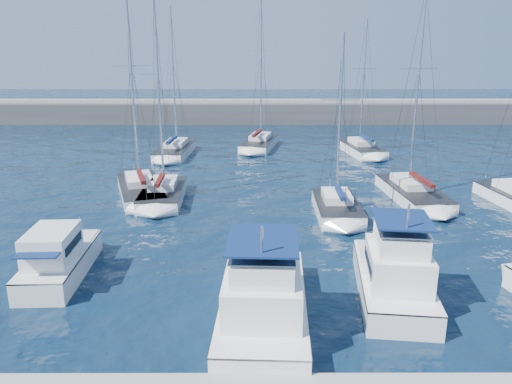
{
  "coord_description": "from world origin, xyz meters",
  "views": [
    {
      "loc": [
        -2.26,
        -24.67,
        11.56
      ],
      "look_at": [
        -2.21,
        4.05,
        3.0
      ],
      "focal_mm": 35.0,
      "sensor_mm": 36.0,
      "label": 1
    }
  ],
  "objects_px": {
    "sailboat_back_c": "(362,149)",
    "motor_yacht_port_outer": "(58,260)",
    "sailboat_back_a": "(175,150)",
    "sailboat_back_b": "(259,143)",
    "motor_yacht_port_inner": "(263,301)",
    "sailboat_mid_c": "(337,208)",
    "motor_yacht_stbd_inner": "(394,277)",
    "sailboat_mid_b": "(163,194)",
    "sailboat_mid_a": "(140,189)",
    "sailboat_mid_d": "(412,192)"
  },
  "relations": [
    {
      "from": "sailboat_mid_d",
      "to": "sailboat_back_b",
      "type": "relative_size",
      "value": 0.94
    },
    {
      "from": "motor_yacht_port_outer",
      "to": "sailboat_mid_d",
      "type": "height_order",
      "value": "sailboat_mid_d"
    },
    {
      "from": "sailboat_mid_d",
      "to": "sailboat_back_a",
      "type": "xyz_separation_m",
      "value": [
        -20.8,
        15.9,
        0.0
      ]
    },
    {
      "from": "motor_yacht_port_inner",
      "to": "sailboat_back_c",
      "type": "bearing_deg",
      "value": 74.52
    },
    {
      "from": "motor_yacht_port_outer",
      "to": "sailboat_back_a",
      "type": "xyz_separation_m",
      "value": [
        1.43,
        29.42,
        -0.41
      ]
    },
    {
      "from": "motor_yacht_port_outer",
      "to": "sailboat_mid_c",
      "type": "relative_size",
      "value": 0.54
    },
    {
      "from": "motor_yacht_port_outer",
      "to": "sailboat_mid_d",
      "type": "xyz_separation_m",
      "value": [
        22.24,
        13.52,
        -0.42
      ]
    },
    {
      "from": "sailboat_mid_a",
      "to": "sailboat_mid_c",
      "type": "relative_size",
      "value": 1.27
    },
    {
      "from": "motor_yacht_port_inner",
      "to": "sailboat_mid_a",
      "type": "distance_m",
      "value": 21.07
    },
    {
      "from": "motor_yacht_port_outer",
      "to": "sailboat_mid_d",
      "type": "distance_m",
      "value": 26.03
    },
    {
      "from": "sailboat_mid_a",
      "to": "sailboat_back_b",
      "type": "distance_m",
      "value": 21.27
    },
    {
      "from": "motor_yacht_port_inner",
      "to": "sailboat_mid_c",
      "type": "height_order",
      "value": "sailboat_mid_c"
    },
    {
      "from": "motor_yacht_port_outer",
      "to": "sailboat_mid_a",
      "type": "xyz_separation_m",
      "value": [
        1.0,
        14.34,
        -0.41
      ]
    },
    {
      "from": "sailboat_mid_b",
      "to": "sailboat_mid_d",
      "type": "relative_size",
      "value": 0.96
    },
    {
      "from": "sailboat_back_a",
      "to": "motor_yacht_port_inner",
      "type": "bearing_deg",
      "value": -71.68
    },
    {
      "from": "sailboat_back_b",
      "to": "sailboat_back_c",
      "type": "height_order",
      "value": "sailboat_back_b"
    },
    {
      "from": "motor_yacht_port_outer",
      "to": "sailboat_back_a",
      "type": "bearing_deg",
      "value": 85.0
    },
    {
      "from": "motor_yacht_stbd_inner",
      "to": "sailboat_mid_c",
      "type": "bearing_deg",
      "value": 100.19
    },
    {
      "from": "sailboat_back_b",
      "to": "sailboat_back_c",
      "type": "xyz_separation_m",
      "value": [
        11.19,
        -3.15,
        -0.02
      ]
    },
    {
      "from": "sailboat_back_b",
      "to": "sailboat_back_c",
      "type": "relative_size",
      "value": 1.17
    },
    {
      "from": "sailboat_mid_d",
      "to": "motor_yacht_port_outer",
      "type": "bearing_deg",
      "value": -153.7
    },
    {
      "from": "motor_yacht_stbd_inner",
      "to": "sailboat_mid_b",
      "type": "relative_size",
      "value": 0.53
    },
    {
      "from": "motor_yacht_port_outer",
      "to": "sailboat_back_c",
      "type": "distance_m",
      "value": 37.21
    },
    {
      "from": "motor_yacht_port_inner",
      "to": "sailboat_mid_b",
      "type": "height_order",
      "value": "sailboat_mid_b"
    },
    {
      "from": "sailboat_mid_d",
      "to": "sailboat_back_b",
      "type": "distance_m",
      "value": 23.01
    },
    {
      "from": "sailboat_mid_a",
      "to": "sailboat_mid_d",
      "type": "height_order",
      "value": "sailboat_mid_a"
    },
    {
      "from": "motor_yacht_port_inner",
      "to": "sailboat_back_a",
      "type": "relative_size",
      "value": 0.6
    },
    {
      "from": "motor_yacht_port_inner",
      "to": "sailboat_back_a",
      "type": "xyz_separation_m",
      "value": [
        -8.97,
        33.92,
        -0.6
      ]
    },
    {
      "from": "motor_yacht_port_inner",
      "to": "sailboat_back_a",
      "type": "distance_m",
      "value": 35.09
    },
    {
      "from": "sailboat_mid_d",
      "to": "sailboat_mid_c",
      "type": "bearing_deg",
      "value": -155.1
    },
    {
      "from": "motor_yacht_stbd_inner",
      "to": "sailboat_mid_b",
      "type": "height_order",
      "value": "sailboat_mid_b"
    },
    {
      "from": "sailboat_mid_c",
      "to": "motor_yacht_port_inner",
      "type": "bearing_deg",
      "value": -109.89
    },
    {
      "from": "motor_yacht_stbd_inner",
      "to": "sailboat_mid_d",
      "type": "relative_size",
      "value": 0.51
    },
    {
      "from": "sailboat_back_b",
      "to": "sailboat_back_a",
      "type": "bearing_deg",
      "value": -144.88
    },
    {
      "from": "sailboat_back_c",
      "to": "motor_yacht_stbd_inner",
      "type": "bearing_deg",
      "value": -107.99
    },
    {
      "from": "motor_yacht_port_outer",
      "to": "sailboat_mid_a",
      "type": "distance_m",
      "value": 14.38
    },
    {
      "from": "motor_yacht_stbd_inner",
      "to": "sailboat_mid_d",
      "type": "distance_m",
      "value": 16.8
    },
    {
      "from": "motor_yacht_stbd_inner",
      "to": "sailboat_back_b",
      "type": "height_order",
      "value": "sailboat_back_b"
    },
    {
      "from": "motor_yacht_port_inner",
      "to": "sailboat_back_b",
      "type": "height_order",
      "value": "sailboat_back_b"
    },
    {
      "from": "sailboat_back_b",
      "to": "sailboat_back_c",
      "type": "bearing_deg",
      "value": -3.92
    },
    {
      "from": "motor_yacht_port_inner",
      "to": "sailboat_back_c",
      "type": "distance_m",
      "value": 36.51
    },
    {
      "from": "sailboat_back_a",
      "to": "sailboat_back_b",
      "type": "xyz_separation_m",
      "value": [
        9.13,
        3.93,
        0.01
      ]
    },
    {
      "from": "sailboat_mid_c",
      "to": "sailboat_mid_d",
      "type": "bearing_deg",
      "value": 30.68
    },
    {
      "from": "motor_yacht_port_inner",
      "to": "sailboat_mid_d",
      "type": "height_order",
      "value": "sailboat_mid_d"
    },
    {
      "from": "motor_yacht_stbd_inner",
      "to": "sailboat_back_b",
      "type": "distance_m",
      "value": 36.13
    },
    {
      "from": "motor_yacht_stbd_inner",
      "to": "sailboat_mid_a",
      "type": "distance_m",
      "value": 22.77
    },
    {
      "from": "motor_yacht_port_outer",
      "to": "sailboat_mid_a",
      "type": "height_order",
      "value": "sailboat_mid_a"
    },
    {
      "from": "sailboat_mid_d",
      "to": "sailboat_mid_b",
      "type": "bearing_deg",
      "value": 175.98
    },
    {
      "from": "sailboat_mid_b",
      "to": "sailboat_mid_c",
      "type": "height_order",
      "value": "sailboat_mid_b"
    },
    {
      "from": "sailboat_back_c",
      "to": "motor_yacht_port_outer",
      "type": "bearing_deg",
      "value": -134.67
    }
  ]
}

